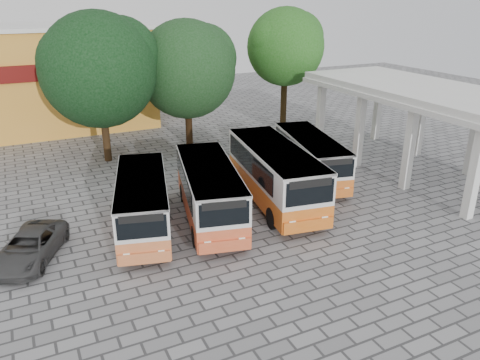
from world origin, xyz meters
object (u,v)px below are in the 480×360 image
bus_centre_right (275,172)px  parked_car (30,247)px  bus_far_left (143,201)px  bus_centre_left (209,189)px  bus_far_right (311,155)px

bus_centre_right → parked_car: (-12.21, -0.59, -1.18)m
bus_centre_right → parked_car: size_ratio=2.02×
bus_far_left → bus_centre_left: (3.25, -0.33, 0.10)m
bus_far_left → bus_centre_right: bearing=15.0°
bus_far_left → bus_centre_left: bearing=8.9°
bus_far_left → bus_far_right: 10.99m
bus_far_left → parked_car: bearing=-159.3°
parked_car → bus_far_right: bearing=35.5°
bus_far_right → parked_car: bus_far_right is taller
bus_far_left → bus_centre_right: bus_centre_right is taller
bus_far_left → bus_far_right: (10.79, 2.10, 0.02)m
bus_centre_left → bus_far_right: (7.53, 2.43, -0.08)m
bus_far_left → parked_car: 5.16m
bus_far_left → bus_far_right: bearing=25.6°
bus_far_left → bus_far_right: bus_far_right is taller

